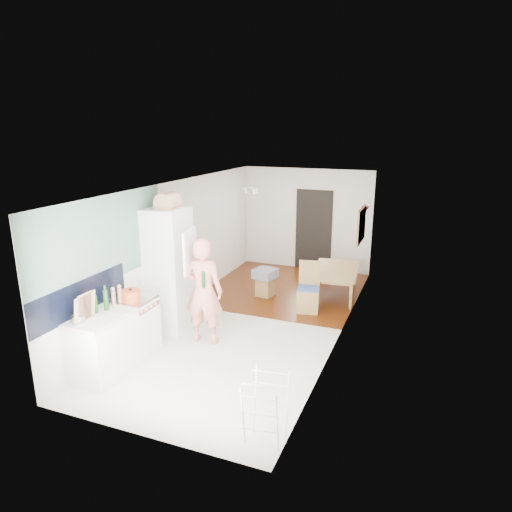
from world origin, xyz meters
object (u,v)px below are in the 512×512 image
Objects in this scene: dining_table at (337,285)px; drying_rack at (266,410)px; stool at (265,287)px; person at (203,282)px; dining_chair at (308,288)px.

drying_rack reaches higher than dining_table.
drying_rack is (0.23, -4.93, 0.17)m from dining_table.
person is at bearing -95.14° from stool.
person is 2.55× the size of drying_rack.
dining_chair reaches higher than drying_rack.
dining_chair is at bearing 90.80° from drying_rack.
stool is 4.64m from drying_rack.
person is 2.33m from dining_chair.
person is at bearing -135.14° from dining_chair.
stool is 0.51× the size of drying_rack.
drying_rack is at bearing 176.10° from dining_table.
dining_table is at bearing 61.41° from dining_chair.
dining_chair is (1.26, 1.87, -0.56)m from person.
dining_table is at bearing 23.09° from stool.
stool is at bearing 144.93° from dining_chair.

